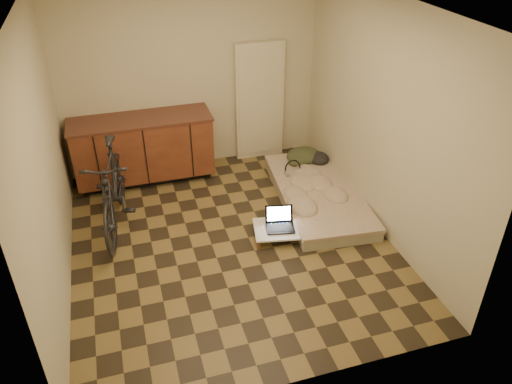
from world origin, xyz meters
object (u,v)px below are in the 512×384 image
object	(u,v)px
laptop	(280,223)
bicycle	(112,185)
lap_desk	(285,229)
futon	(318,194)

from	to	relation	value
laptop	bicycle	bearing A→B (deg)	168.98
lap_desk	laptop	world-z (taller)	laptop
bicycle	laptop	distance (m)	1.97
bicycle	futon	distance (m)	2.55
lap_desk	laptop	bearing A→B (deg)	148.49
futon	lap_desk	size ratio (longest dim) A/B	2.69
bicycle	lap_desk	size ratio (longest dim) A/B	2.22
bicycle	futon	bearing A→B (deg)	4.68
futon	lap_desk	bearing A→B (deg)	-132.08
futon	laptop	bearing A→B (deg)	-136.34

